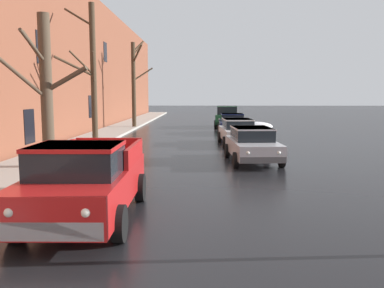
% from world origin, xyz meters
% --- Properties ---
extents(left_sidewalk_slab, '(2.55, 80.00, 0.16)m').
position_xyz_m(left_sidewalk_slab, '(-6.16, 18.00, 0.08)').
color(left_sidewalk_slab, '#A8A399').
rests_on(left_sidewalk_slab, ground).
extents(brick_townhouse_facade, '(0.63, 80.00, 10.08)m').
position_xyz_m(brick_townhouse_facade, '(-7.93, 18.01, 5.04)').
color(brick_townhouse_facade, brown).
rests_on(brick_townhouse_facade, ground).
extents(snow_bank_along_left_kerb, '(2.63, 1.47, 0.74)m').
position_xyz_m(snow_bank_along_left_kerb, '(4.38, 27.97, 0.36)').
color(snow_bank_along_left_kerb, white).
rests_on(snow_bank_along_left_kerb, ground).
extents(snow_bank_mid_block_left, '(2.89, 1.26, 0.65)m').
position_xyz_m(snow_bank_mid_block_left, '(-4.42, 14.92, 0.29)').
color(snow_bank_mid_block_left, white).
rests_on(snow_bank_mid_block_left, ground).
extents(bare_tree_second_along_sidewalk, '(3.03, 3.20, 5.60)m').
position_xyz_m(bare_tree_second_along_sidewalk, '(-5.18, 12.06, 2.95)').
color(bare_tree_second_along_sidewalk, '#4C3D2D').
rests_on(bare_tree_second_along_sidewalk, ground).
extents(bare_tree_mid_block, '(2.36, 3.16, 7.38)m').
position_xyz_m(bare_tree_mid_block, '(-5.24, 18.44, 3.88)').
color(bare_tree_mid_block, '#423323').
rests_on(bare_tree_mid_block, ground).
extents(bare_tree_far_down_block, '(1.70, 2.30, 7.15)m').
position_xyz_m(bare_tree_far_down_block, '(-5.11, 30.57, 3.76)').
color(bare_tree_far_down_block, '#423323').
rests_on(bare_tree_far_down_block, ground).
extents(pickup_truck_red_approaching_near_lane, '(2.26, 4.98, 1.76)m').
position_xyz_m(pickup_truck_red_approaching_near_lane, '(-2.15, 6.31, 0.88)').
color(pickup_truck_red_approaching_near_lane, red).
rests_on(pickup_truck_red_approaching_near_lane, ground).
extents(sedan_silver_parked_kerbside_close, '(2.14, 4.37, 1.42)m').
position_xyz_m(sedan_silver_parked_kerbside_close, '(2.48, 14.22, 0.75)').
color(sedan_silver_parked_kerbside_close, '#B7B7BC').
rests_on(sedan_silver_parked_kerbside_close, ground).
extents(sedan_white_parked_kerbside_mid, '(2.13, 4.49, 1.42)m').
position_xyz_m(sedan_white_parked_kerbside_mid, '(2.39, 19.98, 0.75)').
color(sedan_white_parked_kerbside_mid, silver).
rests_on(sedan_white_parked_kerbside_mid, ground).
extents(sedan_darkblue_parked_far_down_block, '(2.02, 3.88, 1.42)m').
position_xyz_m(sedan_darkblue_parked_far_down_block, '(2.53, 26.28, 0.75)').
color(sedan_darkblue_parked_far_down_block, navy).
rests_on(sedan_darkblue_parked_far_down_block, ground).
extents(suv_green_queued_behind_truck, '(2.33, 4.38, 1.82)m').
position_xyz_m(suv_green_queued_behind_truck, '(2.55, 31.92, 0.99)').
color(suv_green_queued_behind_truck, '#1E5633').
rests_on(suv_green_queued_behind_truck, ground).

